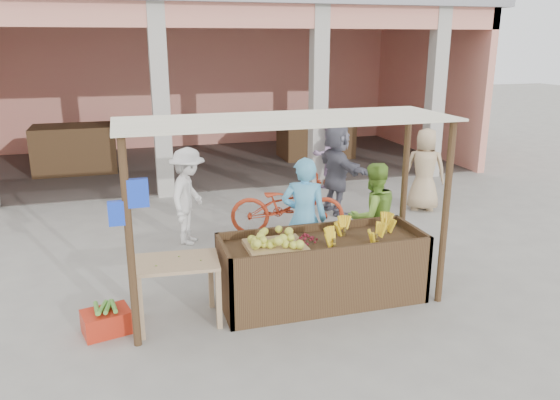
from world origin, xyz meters
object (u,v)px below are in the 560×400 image
object	(u,v)px
vendor_blue	(304,215)
motorcycle	(287,204)
red_crate	(107,322)
vendor_green	(373,214)
side_table	(177,272)
fruit_stall	(322,272)

from	to	relation	value
vendor_blue	motorcycle	distance (m)	1.85
red_crate	vendor_blue	size ratio (longest dim) A/B	0.28
red_crate	vendor_green	size ratio (longest dim) A/B	0.31
side_table	vendor_blue	world-z (taller)	vendor_blue
vendor_green	motorcycle	world-z (taller)	vendor_green
red_crate	vendor_blue	xyz separation A→B (m)	(2.69, 0.84, 0.80)
vendor_blue	vendor_green	bearing A→B (deg)	-155.57
vendor_blue	motorcycle	size ratio (longest dim) A/B	0.90
fruit_stall	side_table	size ratio (longest dim) A/B	2.52
side_table	red_crate	world-z (taller)	side_table
red_crate	side_table	bearing A→B (deg)	-13.08
vendor_blue	motorcycle	xyz separation A→B (m)	(0.31, 1.78, -0.39)
vendor_blue	motorcycle	world-z (taller)	vendor_blue
fruit_stall	motorcycle	world-z (taller)	motorcycle
red_crate	motorcycle	bearing A→B (deg)	27.56
red_crate	motorcycle	world-z (taller)	motorcycle
side_table	motorcycle	size ratio (longest dim) A/B	0.50
side_table	vendor_green	world-z (taller)	vendor_green
side_table	vendor_green	bearing A→B (deg)	20.92
motorcycle	fruit_stall	bearing A→B (deg)	-172.62
fruit_stall	red_crate	xyz separation A→B (m)	(-2.68, -0.07, -0.26)
side_table	vendor_blue	xyz separation A→B (m)	(1.86, 0.83, 0.28)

